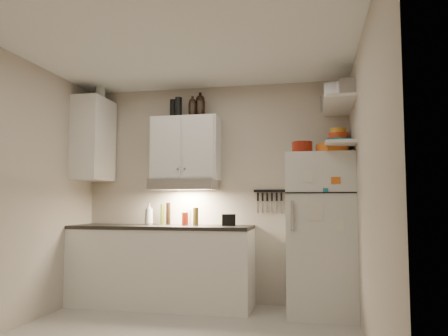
# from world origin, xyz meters

# --- Properties ---
(ceiling) EXTENTS (3.20, 3.00, 0.02)m
(ceiling) POSITION_xyz_m (0.00, 0.00, 2.61)
(ceiling) COLOR white
(ceiling) RESTS_ON ground
(back_wall) EXTENTS (3.20, 0.02, 2.60)m
(back_wall) POSITION_xyz_m (0.00, 1.51, 1.30)
(back_wall) COLOR #C0B4A4
(back_wall) RESTS_ON ground
(left_wall) EXTENTS (0.02, 3.00, 2.60)m
(left_wall) POSITION_xyz_m (-1.61, 0.00, 1.30)
(left_wall) COLOR #C0B4A4
(left_wall) RESTS_ON ground
(right_wall) EXTENTS (0.02, 3.00, 2.60)m
(right_wall) POSITION_xyz_m (1.61, 0.00, 1.30)
(right_wall) COLOR #C0B4A4
(right_wall) RESTS_ON ground
(base_cabinet) EXTENTS (2.10, 0.60, 0.88)m
(base_cabinet) POSITION_xyz_m (-0.55, 1.20, 0.44)
(base_cabinet) COLOR white
(base_cabinet) RESTS_ON floor
(countertop) EXTENTS (2.10, 0.62, 0.04)m
(countertop) POSITION_xyz_m (-0.55, 1.20, 0.90)
(countertop) COLOR black
(countertop) RESTS_ON base_cabinet
(upper_cabinet) EXTENTS (0.80, 0.33, 0.75)m
(upper_cabinet) POSITION_xyz_m (-0.30, 1.33, 1.83)
(upper_cabinet) COLOR white
(upper_cabinet) RESTS_ON back_wall
(side_cabinet) EXTENTS (0.33, 0.55, 1.00)m
(side_cabinet) POSITION_xyz_m (-1.44, 1.20, 1.95)
(side_cabinet) COLOR white
(side_cabinet) RESTS_ON left_wall
(range_hood) EXTENTS (0.76, 0.46, 0.12)m
(range_hood) POSITION_xyz_m (-0.30, 1.27, 1.39)
(range_hood) COLOR silver
(range_hood) RESTS_ON back_wall
(fridge) EXTENTS (0.70, 0.68, 1.70)m
(fridge) POSITION_xyz_m (1.25, 1.16, 0.85)
(fridge) COLOR white
(fridge) RESTS_ON floor
(shelf_hi) EXTENTS (0.30, 0.95, 0.03)m
(shelf_hi) POSITION_xyz_m (1.45, 1.02, 2.20)
(shelf_hi) COLOR white
(shelf_hi) RESTS_ON right_wall
(shelf_lo) EXTENTS (0.30, 0.95, 0.03)m
(shelf_lo) POSITION_xyz_m (1.45, 1.02, 1.76)
(shelf_lo) COLOR white
(shelf_lo) RESTS_ON right_wall
(knife_strip) EXTENTS (0.42, 0.02, 0.03)m
(knife_strip) POSITION_xyz_m (0.70, 1.49, 1.32)
(knife_strip) COLOR black
(knife_strip) RESTS_ON back_wall
(dutch_oven) EXTENTS (0.28, 0.28, 0.12)m
(dutch_oven) POSITION_xyz_m (1.07, 1.03, 1.76)
(dutch_oven) COLOR maroon
(dutch_oven) RESTS_ON fridge
(book_stack) EXTENTS (0.32, 0.35, 0.10)m
(book_stack) POSITION_xyz_m (1.37, 0.95, 1.75)
(book_stack) COLOR orange
(book_stack) RESTS_ON fridge
(spice_jar) EXTENTS (0.07, 0.07, 0.11)m
(spice_jar) POSITION_xyz_m (1.36, 1.11, 1.75)
(spice_jar) COLOR silver
(spice_jar) RESTS_ON fridge
(stock_pot) EXTENTS (0.32, 0.32, 0.17)m
(stock_pot) POSITION_xyz_m (1.39, 1.36, 2.30)
(stock_pot) COLOR silver
(stock_pot) RESTS_ON shelf_hi
(tin_a) EXTENTS (0.26, 0.24, 0.21)m
(tin_a) POSITION_xyz_m (1.44, 1.01, 2.32)
(tin_a) COLOR #AAAAAD
(tin_a) RESTS_ON shelf_hi
(tin_b) EXTENTS (0.20, 0.20, 0.18)m
(tin_b) POSITION_xyz_m (1.52, 0.75, 2.31)
(tin_b) COLOR #AAAAAD
(tin_b) RESTS_ON shelf_hi
(bowl_teal) EXTENTS (0.28, 0.28, 0.11)m
(bowl_teal) POSITION_xyz_m (1.46, 1.32, 1.83)
(bowl_teal) COLOR teal
(bowl_teal) RESTS_ON shelf_lo
(bowl_orange) EXTENTS (0.22, 0.22, 0.07)m
(bowl_orange) POSITION_xyz_m (1.46, 1.35, 1.92)
(bowl_orange) COLOR #F54217
(bowl_orange) RESTS_ON bowl_teal
(bowl_yellow) EXTENTS (0.17, 0.17, 0.06)m
(bowl_yellow) POSITION_xyz_m (1.46, 1.35, 1.98)
(bowl_yellow) COLOR gold
(bowl_yellow) RESTS_ON bowl_orange
(plates) EXTENTS (0.29, 0.29, 0.06)m
(plates) POSITION_xyz_m (1.50, 0.98, 1.80)
(plates) COLOR teal
(plates) RESTS_ON shelf_lo
(growler_a) EXTENTS (0.10, 0.10, 0.23)m
(growler_a) POSITION_xyz_m (-0.21, 1.29, 2.31)
(growler_a) COLOR black
(growler_a) RESTS_ON upper_cabinet
(growler_b) EXTENTS (0.14, 0.14, 0.28)m
(growler_b) POSITION_xyz_m (-0.13, 1.35, 2.34)
(growler_b) COLOR black
(growler_b) RESTS_ON upper_cabinet
(thermos_a) EXTENTS (0.10, 0.10, 0.24)m
(thermos_a) POSITION_xyz_m (-0.38, 1.27, 2.32)
(thermos_a) COLOR black
(thermos_a) RESTS_ON upper_cabinet
(thermos_b) EXTENTS (0.09, 0.09, 0.24)m
(thermos_b) POSITION_xyz_m (-0.49, 1.39, 2.32)
(thermos_b) COLOR black
(thermos_b) RESTS_ON upper_cabinet
(side_jar) EXTENTS (0.15, 0.15, 0.16)m
(side_jar) POSITION_xyz_m (-1.37, 1.22, 2.53)
(side_jar) COLOR silver
(side_jar) RESTS_ON side_cabinet
(soap_bottle) EXTENTS (0.15, 0.15, 0.29)m
(soap_bottle) POSITION_xyz_m (-0.74, 1.29, 1.07)
(soap_bottle) COLOR white
(soap_bottle) RESTS_ON countertop
(pepper_mill) EXTENTS (0.07, 0.07, 0.21)m
(pepper_mill) POSITION_xyz_m (-0.14, 1.20, 1.02)
(pepper_mill) COLOR brown
(pepper_mill) RESTS_ON countertop
(oil_bottle) EXTENTS (0.06, 0.06, 0.24)m
(oil_bottle) POSITION_xyz_m (-0.60, 1.36, 1.04)
(oil_bottle) COLOR olive
(oil_bottle) RESTS_ON countertop
(vinegar_bottle) EXTENTS (0.07, 0.07, 0.26)m
(vinegar_bottle) POSITION_xyz_m (-0.52, 1.35, 1.05)
(vinegar_bottle) COLOR black
(vinegar_bottle) RESTS_ON countertop
(clear_bottle) EXTENTS (0.07, 0.07, 0.17)m
(clear_bottle) POSITION_xyz_m (-0.26, 1.35, 1.01)
(clear_bottle) COLOR silver
(clear_bottle) RESTS_ON countertop
(red_jar) EXTENTS (0.09, 0.09, 0.15)m
(red_jar) POSITION_xyz_m (-0.27, 1.22, 0.99)
(red_jar) COLOR maroon
(red_jar) RESTS_ON countertop
(caddy) EXTENTS (0.17, 0.13, 0.13)m
(caddy) POSITION_xyz_m (0.23, 1.27, 0.99)
(caddy) COLOR black
(caddy) RESTS_ON countertop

